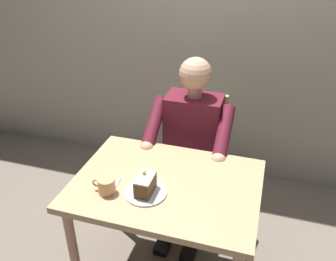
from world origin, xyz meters
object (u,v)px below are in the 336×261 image
Objects in this scene: dining_table at (166,197)px; chair at (195,151)px; dessert_spoon at (113,189)px; cake_slice at (145,184)px; coffee_cup at (106,185)px; seated_person at (190,147)px.

dining_table is 0.71m from chair.
dessert_spoon is at bearing 29.89° from dining_table.
coffee_cup is (0.19, 0.05, -0.01)m from cake_slice.
coffee_cup is at bearing 14.50° from cake_slice.
seated_person is 0.71m from dessert_spoon.
dining_table is 0.21m from cake_slice.
seated_person is 9.31× the size of cake_slice.
chair is 6.28× the size of dessert_spoon.
coffee_cup is 0.85× the size of dessert_spoon.
seated_person is at bearing -96.32° from cake_slice.
dessert_spoon is (0.17, 0.02, -0.05)m from cake_slice.
chair is 0.22m from seated_person.
seated_person reaches higher than chair.
cake_slice is 0.19m from coffee_cup.
cake_slice is 0.91× the size of dessert_spoon.
coffee_cup is (0.26, 0.17, 0.14)m from dining_table.
dining_table is at bearing 90.00° from seated_person.
seated_person reaches higher than cake_slice.
cake_slice is at bearing 83.68° from seated_person.
dining_table is 0.34m from coffee_cup.
dessert_spoon is at bearing 70.10° from seated_person.
chair reaches higher than dining_table.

